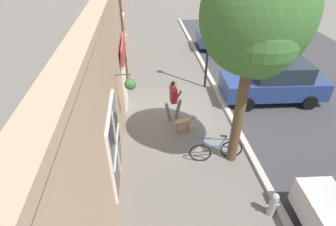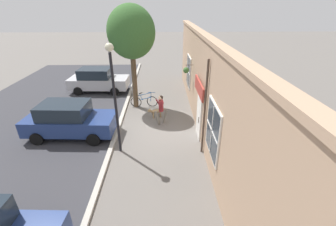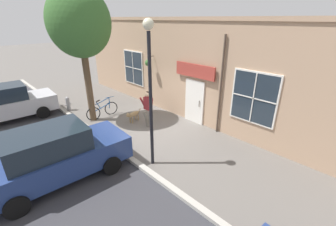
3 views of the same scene
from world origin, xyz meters
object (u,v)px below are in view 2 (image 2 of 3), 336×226
dog_on_leash (156,111)px  parked_car_mid_block (69,120)px  leaning_bicycle (144,101)px  street_lamp (114,86)px  pedestrian_walking (161,107)px  street_tree_by_curb (132,35)px  fire_hydrant (133,89)px  parked_car_nearest_curb (98,80)px

dog_on_leash → parked_car_mid_block: 4.60m
leaning_bicycle → street_lamp: street_lamp is taller
dog_on_leash → parked_car_mid_block: size_ratio=0.25×
pedestrian_walking → street_lamp: (1.84, 2.51, 2.10)m
street_tree_by_curb → parked_car_mid_block: street_tree_by_curb is taller
dog_on_leash → street_lamp: street_lamp is taller
leaning_bicycle → street_lamp: (0.75, 4.87, 2.73)m
leaning_bicycle → parked_car_mid_block: bearing=45.1°
dog_on_leash → pedestrian_walking: bearing=112.5°
dog_on_leash → street_tree_by_curb: 4.56m
street_tree_by_curb → parked_car_mid_block: 5.79m
dog_on_leash → fire_hydrant: (1.69, -3.76, -0.01)m
parked_car_nearest_curb → fire_hydrant: parked_car_nearest_curb is taller
street_tree_by_curb → parked_car_nearest_curb: street_tree_by_curb is taller
parked_car_mid_block → parked_car_nearest_curb: bearing=-88.4°
street_tree_by_curb → leaning_bicycle: size_ratio=3.48×
parked_car_mid_block → street_lamp: 3.76m
dog_on_leash → street_tree_by_curb: (1.30, -1.72, 4.02)m
street_tree_by_curb → leaning_bicycle: street_tree_by_curb is taller
leaning_bicycle → parked_car_nearest_curb: 4.67m
parked_car_mid_block → street_lamp: bearing=151.8°
pedestrian_walking → leaning_bicycle: (1.09, -2.37, -0.63)m
street_lamp → fire_hydrant: 7.53m
parked_car_nearest_curb → dog_on_leash: bearing=134.0°
pedestrian_walking → parked_car_mid_block: bearing=13.4°
fire_hydrant → parked_car_nearest_curb: bearing=-16.0°
street_tree_by_curb → parked_car_mid_block: size_ratio=1.38×
parked_car_nearest_curb → parked_car_mid_block: bearing=91.6°
parked_car_nearest_curb → street_lamp: (-2.85, 7.80, 2.23)m
dog_on_leash → parked_car_nearest_curb: 6.32m
pedestrian_walking → street_lamp: bearing=53.7°
parked_car_nearest_curb → parked_car_mid_block: (-0.18, 6.36, 0.00)m
street_tree_by_curb → parked_car_mid_block: bearing=50.9°
pedestrian_walking → dog_on_leash: (0.32, -0.76, -0.61)m
pedestrian_walking → leaning_bicycle: size_ratio=0.97×
parked_car_nearest_curb → parked_car_mid_block: 6.37m
fire_hydrant → street_tree_by_curb: bearing=100.8°
dog_on_leash → street_lamp: 4.51m
parked_car_nearest_curb → parked_car_mid_block: size_ratio=1.00×
dog_on_leash → fire_hydrant: fire_hydrant is taller
pedestrian_walking → parked_car_nearest_curb: bearing=-48.4°
dog_on_leash → leaning_bicycle: 1.78m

